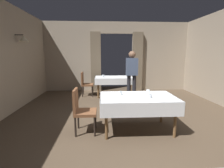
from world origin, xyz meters
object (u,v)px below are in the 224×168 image
object	(u,v)px
chair_mid_left	(82,109)
glass_mid_c	(148,92)
glass_far_b	(103,76)
dining_table_mid	(138,100)
plate_far_a	(115,76)
person_waiter_by_doorway	(132,73)
glass_mid_b	(121,93)
chair_far_left	(85,83)
glass_mid_a	(150,96)
dining_table_far	(114,79)
plate_far_c	(126,76)

from	to	relation	value
chair_mid_left	glass_mid_c	distance (m)	1.50
chair_mid_left	glass_far_b	xyz separation A→B (m)	(0.45, 3.05, 0.28)
dining_table_mid	plate_far_a	world-z (taller)	plate_far_a
chair_mid_left	glass_far_b	bearing A→B (deg)	81.55
glass_mid_c	person_waiter_by_doorway	xyz separation A→B (m)	(-0.08, 1.72, 0.23)
glass_mid_c	glass_far_b	size ratio (longest dim) A/B	0.98
glass_mid_b	glass_mid_c	bearing A→B (deg)	8.95
dining_table_mid	glass_mid_b	bearing A→B (deg)	160.34
chair_mid_left	glass_mid_c	xyz separation A→B (m)	(1.45, 0.28, 0.28)
chair_far_left	person_waiter_by_doorway	bearing A→B (deg)	-36.02
glass_mid_a	glass_far_b	world-z (taller)	glass_mid_a
chair_mid_left	dining_table_far	bearing A→B (deg)	74.38
plate_far_a	person_waiter_by_doorway	distance (m)	1.46
plate_far_c	chair_far_left	bearing A→B (deg)	-176.31
glass_mid_a	person_waiter_by_doorway	size ratio (longest dim) A/B	0.06
dining_table_far	glass_mid_a	bearing A→B (deg)	-80.84
plate_far_c	glass_far_b	bearing A→B (deg)	-165.52
chair_far_left	plate_far_a	bearing A→B (deg)	8.88
plate_far_a	dining_table_far	bearing A→B (deg)	-100.74
glass_mid_b	glass_mid_c	distance (m)	0.64
glass_far_b	plate_far_c	xyz separation A→B (m)	(0.89, 0.23, -0.04)
dining_table_mid	plate_far_c	world-z (taller)	plate_far_c
chair_mid_left	person_waiter_by_doorway	xyz separation A→B (m)	(1.37, 2.00, 0.51)
dining_table_mid	glass_far_b	size ratio (longest dim) A/B	17.40
chair_mid_left	plate_far_a	bearing A→B (deg)	74.76
dining_table_mid	person_waiter_by_doorway	distance (m)	1.98
plate_far_a	dining_table_mid	bearing A→B (deg)	-85.55
plate_far_c	person_waiter_by_doorway	xyz separation A→B (m)	(0.03, -1.28, 0.27)
glass_mid_c	plate_far_c	distance (m)	3.00
dining_table_far	chair_far_left	world-z (taller)	chair_far_left
dining_table_far	glass_far_b	distance (m)	0.44
plate_far_a	chair_mid_left	bearing A→B (deg)	-105.24
glass_mid_c	plate_far_c	xyz separation A→B (m)	(-0.11, 3.00, -0.04)
plate_far_a	plate_far_c	world-z (taller)	same
chair_mid_left	glass_mid_a	xyz separation A→B (m)	(1.38, -0.10, 0.28)
glass_mid_c	glass_far_b	xyz separation A→B (m)	(-1.00, 2.77, 0.00)
plate_far_c	person_waiter_by_doorway	bearing A→B (deg)	-88.81
person_waiter_by_doorway	glass_far_b	bearing A→B (deg)	131.19
chair_far_left	glass_mid_b	distance (m)	3.19
dining_table_far	glass_mid_c	xyz separation A→B (m)	(0.59, -2.81, 0.13)
dining_table_far	chair_far_left	bearing A→B (deg)	175.84
glass_mid_c	glass_far_b	world-z (taller)	glass_far_b
glass_mid_b	glass_mid_c	xyz separation A→B (m)	(0.63, 0.10, 0.00)
dining_table_far	plate_far_c	size ratio (longest dim) A/B	6.48
dining_table_mid	plate_far_a	xyz separation A→B (m)	(-0.26, 3.30, 0.09)
glass_mid_b	plate_far_a	world-z (taller)	glass_mid_b
glass_mid_c	plate_far_c	bearing A→B (deg)	92.03
chair_mid_left	glass_mid_a	distance (m)	1.41
dining_table_mid	plate_far_c	bearing A→B (deg)	86.92
chair_far_left	glass_mid_a	distance (m)	3.67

